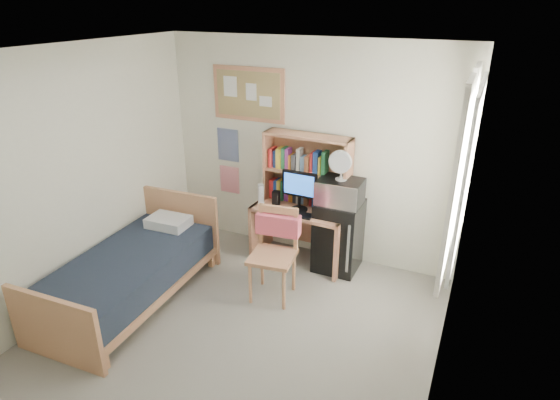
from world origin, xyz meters
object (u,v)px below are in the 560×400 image
at_px(speaker_left, 276,198).
at_px(speaker_right, 323,208).
at_px(monitor, 299,192).
at_px(desk_fan, 342,166).
at_px(desk, 301,234).
at_px(mini_fridge, 338,236).
at_px(bulletin_board, 249,94).
at_px(desk_chair, 272,256).
at_px(bed, 130,278).
at_px(microwave, 340,192).

xyz_separation_m(speaker_left, speaker_right, (0.60, -0.02, -0.00)).
height_order(monitor, desk_fan, desk_fan).
bearing_deg(desk_fan, desk, -178.04).
bearing_deg(mini_fridge, desk, -175.56).
xyz_separation_m(bulletin_board, desk_chair, (0.83, -1.11, -1.42)).
distance_m(bulletin_board, desk, 1.79).
distance_m(mini_fridge, bed, 2.36).
bearing_deg(monitor, desk_chair, -86.76).
bearing_deg(desk_fan, monitor, -170.70).
bearing_deg(desk, speaker_left, -168.69).
relative_size(bulletin_board, microwave, 1.93).
bearing_deg(desk_fan, speaker_right, -152.90).
bearing_deg(bulletin_board, desk_chair, -53.27).
distance_m(desk_chair, monitor, 0.88).
bearing_deg(bulletin_board, desk, -19.30).
xyz_separation_m(microwave, desk_fan, (0.00, 0.00, 0.30)).
bearing_deg(microwave, mini_fridge, 90.00).
height_order(bulletin_board, speaker_right, bulletin_board).
xyz_separation_m(bulletin_board, bed, (-0.50, -1.80, -1.65)).
bearing_deg(monitor, bulletin_board, 158.75).
xyz_separation_m(desk_chair, monitor, (-0.02, 0.77, 0.43)).
bearing_deg(desk_chair, speaker_left, 105.47).
distance_m(desk, desk_fan, 1.04).
distance_m(mini_fridge, microwave, 0.56).
relative_size(bulletin_board, speaker_right, 5.42).
bearing_deg(desk_fan, bed, -138.96).
relative_size(desk_chair, microwave, 2.04).
distance_m(speaker_left, speaker_right, 0.60).
distance_m(speaker_left, desk_fan, 0.91).
xyz_separation_m(bulletin_board, speaker_right, (1.11, -0.35, -1.13)).
relative_size(mini_fridge, speaker_left, 4.65).
height_order(desk, speaker_right, speaker_right).
distance_m(bed, speaker_right, 2.23).
distance_m(bed, monitor, 2.07).
distance_m(bulletin_board, desk_fan, 1.45).
height_order(mini_fridge, microwave, microwave).
relative_size(speaker_left, speaker_right, 1.04).
relative_size(desk, mini_fridge, 1.33).
bearing_deg(speaker_right, mini_fridge, 33.82).
bearing_deg(speaker_right, bed, -136.37).
relative_size(bulletin_board, desk_fan, 3.00).
bearing_deg(desk_chair, microwave, 55.42).
bearing_deg(desk, mini_fridge, 5.86).
distance_m(bed, microwave, 2.45).
height_order(desk_chair, bed, desk_chair).
xyz_separation_m(bulletin_board, microwave, (1.27, -0.27, -0.94)).
height_order(desk_chair, mini_fridge, desk_chair).
bearing_deg(monitor, speaker_left, -180.00).
distance_m(desk_chair, mini_fridge, 0.97).
bearing_deg(microwave, monitor, -170.70).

